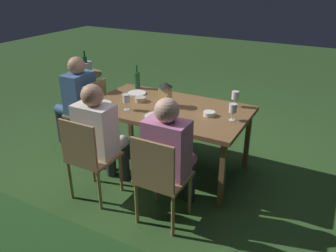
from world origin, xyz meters
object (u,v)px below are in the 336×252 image
object	(u,v)px
person_in_pink	(170,151)
ice_bucket	(83,67)
wine_glass_c	(235,96)
person_in_blue	(76,97)
wine_glass_a	(126,99)
chair_side_right_a	(160,177)
plate_a	(137,93)
wine_glass_b	(233,109)
plate_b	(155,116)
side_table	(85,87)
chair_side_right_b	(89,155)
person_in_cream	(100,133)
bowl_olives	(209,114)
dining_table	(168,112)
green_bottle_on_table	(137,80)
lantern_centerpiece	(165,93)
chair_head_far	(90,111)
bowl_bread	(140,99)
plate_c	(100,104)

from	to	relation	value
person_in_pink	ice_bucket	size ratio (longest dim) A/B	3.35
person_in_pink	wine_glass_c	distance (m)	1.09
person_in_blue	wine_glass_c	distance (m)	1.96
person_in_blue	wine_glass_a	xyz separation A→B (m)	(-0.95, 0.27, 0.22)
chair_side_right_a	plate_a	world-z (taller)	chair_side_right_a
person_in_pink	wine_glass_b	distance (m)	0.78
wine_glass_c	chair_side_right_a	bearing A→B (deg)	79.23
chair_side_right_a	person_in_blue	xyz separation A→B (m)	(1.68, -0.88, 0.15)
person_in_pink	plate_a	bearing A→B (deg)	-44.16
plate_b	side_table	bearing A→B (deg)	-30.90
wine_glass_a	wine_glass_b	bearing A→B (deg)	-166.27
chair_side_right_b	person_in_cream	world-z (taller)	person_in_cream
bowl_olives	side_table	distance (m)	2.57
dining_table	bowl_olives	size ratio (longest dim) A/B	14.43
chair_side_right_b	person_in_cream	distance (m)	0.25
side_table	green_bottle_on_table	bearing A→B (deg)	159.78
wine_glass_a	side_table	xyz separation A→B (m)	(1.57, -1.13, -0.43)
side_table	wine_glass_a	bearing A→B (deg)	144.25
person_in_cream	dining_table	bearing A→B (deg)	-119.53
lantern_centerpiece	side_table	distance (m)	2.10
dining_table	wine_glass_b	world-z (taller)	wine_glass_b
person_in_cream	bowl_olives	distance (m)	1.10
chair_head_far	bowl_bread	xyz separation A→B (m)	(-0.75, -0.01, 0.28)
person_in_pink	green_bottle_on_table	world-z (taller)	person_in_pink
chair_side_right_a	wine_glass_a	size ratio (longest dim) A/B	5.15
plate_c	chair_side_right_a	bearing A→B (deg)	151.15
plate_b	ice_bucket	distance (m)	2.24
dining_table	wine_glass_a	xyz separation A→B (m)	(0.35, 0.27, 0.17)
person_in_cream	bowl_bread	distance (m)	0.70
chair_side_right_a	plate_c	bearing A→B (deg)	-28.85
ice_bucket	green_bottle_on_table	bearing A→B (deg)	159.74
wine_glass_c	plate_c	distance (m)	1.46
wine_glass_a	wine_glass_b	xyz separation A→B (m)	(-1.06, -0.26, 0.00)
wine_glass_b	plate_a	world-z (taller)	wine_glass_b
chair_side_right_a	chair_head_far	world-z (taller)	same
person_in_blue	wine_glass_c	world-z (taller)	person_in_blue
bowl_bread	side_table	bearing A→B (deg)	-28.63
wine_glass_c	ice_bucket	bearing A→B (deg)	-11.25
dining_table	lantern_centerpiece	world-z (taller)	lantern_centerpiece
chair_side_right_a	person_in_blue	distance (m)	1.90
chair_side_right_b	wine_glass_c	xyz separation A→B (m)	(-1.00, -1.23, 0.37)
plate_a	bowl_olives	size ratio (longest dim) A/B	1.84
plate_c	bowl_olives	xyz separation A→B (m)	(-1.17, -0.27, 0.02)
lantern_centerpiece	wine_glass_b	size ratio (longest dim) A/B	1.57
wine_glass_c	plate_a	world-z (taller)	wine_glass_c
wine_glass_b	plate_a	bearing A→B (deg)	-9.89
chair_side_right_b	chair_side_right_a	world-z (taller)	same
person_in_blue	wine_glass_a	distance (m)	1.01
person_in_blue	bowl_bread	size ratio (longest dim) A/B	9.05
wine_glass_a	side_table	distance (m)	1.98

